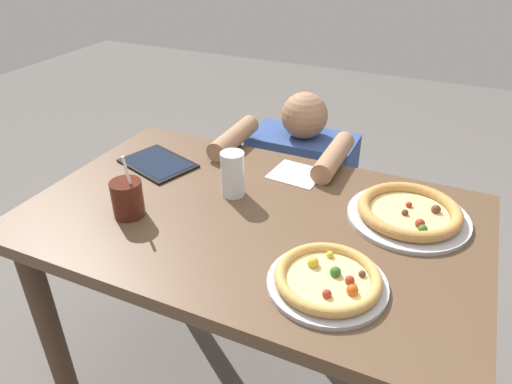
# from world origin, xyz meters

# --- Properties ---
(dining_table) EXTENTS (1.28, 0.80, 0.75)m
(dining_table) POSITION_xyz_m (0.00, 0.00, 0.63)
(dining_table) COLOR brown
(dining_table) RESTS_ON ground
(pizza_near) EXTENTS (0.28, 0.28, 0.04)m
(pizza_near) POSITION_xyz_m (0.28, -0.20, 0.77)
(pizza_near) COLOR #B7B7BC
(pizza_near) RESTS_ON dining_table
(pizza_far) EXTENTS (0.34, 0.34, 0.04)m
(pizza_far) POSITION_xyz_m (0.41, 0.16, 0.77)
(pizza_far) COLOR #B7B7BC
(pizza_far) RESTS_ON dining_table
(drink_cup_colored) EXTENTS (0.09, 0.09, 0.19)m
(drink_cup_colored) POSITION_xyz_m (-0.31, -0.14, 0.80)
(drink_cup_colored) COLOR #4C1E14
(drink_cup_colored) RESTS_ON dining_table
(water_cup_clear) EXTENTS (0.07, 0.07, 0.14)m
(water_cup_clear) POSITION_xyz_m (-0.10, 0.08, 0.82)
(water_cup_clear) COLOR silver
(water_cup_clear) RESTS_ON dining_table
(paper_napkin) EXTENTS (0.17, 0.16, 0.00)m
(paper_napkin) POSITION_xyz_m (0.03, 0.27, 0.75)
(paper_napkin) COLOR white
(paper_napkin) RESTS_ON dining_table
(tablet) EXTENTS (0.28, 0.24, 0.01)m
(tablet) POSITION_xyz_m (-0.42, 0.14, 0.75)
(tablet) COLOR black
(tablet) RESTS_ON dining_table
(diner_seated) EXTENTS (0.44, 0.54, 0.91)m
(diner_seated) POSITION_xyz_m (-0.06, 0.60, 0.40)
(diner_seated) COLOR #333847
(diner_seated) RESTS_ON ground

